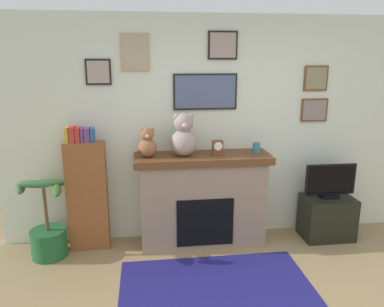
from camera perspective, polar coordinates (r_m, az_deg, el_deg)
The scene contains 11 objects.
back_wall at distance 4.50m, azimuth 4.82°, elevation 3.78°, with size 5.20×0.15×2.60m.
fireplace at distance 4.38m, azimuth 1.53°, elevation -6.89°, with size 1.53×0.52×1.07m.
bookshelf at distance 4.37m, azimuth -15.60°, elevation -5.73°, with size 0.44×0.16×1.42m.
potted_plant at distance 4.46m, azimuth -21.01°, elevation -10.96°, with size 0.54×0.55×0.94m.
tv_stand at distance 4.88m, azimuth 19.73°, elevation -9.08°, with size 0.59×0.40×0.51m, color black.
television at distance 4.73m, azimuth 20.20°, elevation -4.00°, with size 0.61×0.14×0.41m.
area_rug at distance 3.83m, azimuth 3.67°, elevation -19.36°, with size 1.83×1.10×0.01m, color navy.
candle_jar at distance 4.32m, azimuth 9.71°, elevation 0.85°, with size 0.09×0.09×0.13m, color teal.
mantel_clock at distance 4.21m, azimuth 3.89°, elevation 0.91°, with size 0.12×0.09×0.16m.
teddy_bear_tan at distance 4.12m, azimuth -6.76°, elevation 1.47°, with size 0.20×0.20×0.33m.
teddy_bear_cream at distance 4.12m, azimuth -1.27°, elevation 2.54°, with size 0.29×0.29×0.48m.
Camera 1 is at (-0.93, -2.33, 2.13)m, focal length 35.25 mm.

